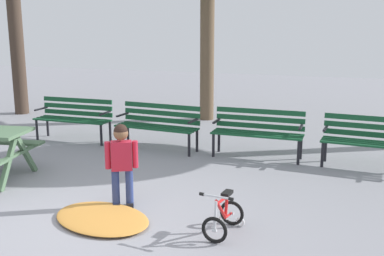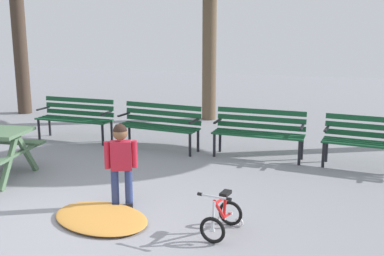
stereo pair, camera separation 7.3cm
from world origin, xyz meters
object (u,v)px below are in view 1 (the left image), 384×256
(park_bench_far_right, at_px, (373,138))
(child_standing, at_px, (122,159))
(park_bench_far_left, at_px, (74,116))
(park_bench_left, at_px, (158,123))
(kids_bicycle, at_px, (224,217))
(park_bench_right, at_px, (258,129))

(park_bench_far_right, xyz_separation_m, child_standing, (-3.06, -2.88, 0.14))
(park_bench_far_left, distance_m, park_bench_left, 1.91)
(child_standing, bearing_deg, park_bench_left, 104.63)
(kids_bicycle, bearing_deg, park_bench_far_right, 63.34)
(park_bench_right, distance_m, park_bench_far_right, 1.91)
(kids_bicycle, bearing_deg, park_bench_right, 95.20)
(park_bench_left, xyz_separation_m, kids_bicycle, (2.19, -3.16, -0.31))
(park_bench_far_left, distance_m, park_bench_right, 3.80)
(park_bench_far_right, bearing_deg, park_bench_right, 178.96)
(park_bench_far_left, bearing_deg, park_bench_left, -2.23)
(park_bench_left, relative_size, park_bench_far_right, 1.00)
(park_bench_far_left, bearing_deg, park_bench_far_right, -0.22)
(park_bench_left, height_order, park_bench_right, same)
(park_bench_left, xyz_separation_m, park_bench_far_right, (3.80, 0.05, 0.00))
(park_bench_right, height_order, kids_bicycle, park_bench_right)
(park_bench_right, distance_m, child_standing, 3.14)
(park_bench_left, distance_m, kids_bicycle, 3.85)
(park_bench_left, xyz_separation_m, park_bench_right, (1.89, 0.09, 0.00))
(park_bench_left, bearing_deg, park_bench_right, 2.63)
(park_bench_right, distance_m, kids_bicycle, 3.27)
(park_bench_far_left, xyz_separation_m, park_bench_left, (1.91, -0.07, 0.00))
(park_bench_right, xyz_separation_m, kids_bicycle, (0.30, -3.24, -0.31))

